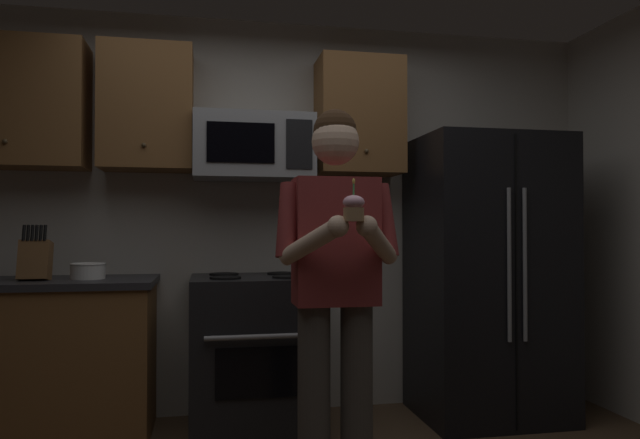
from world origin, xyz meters
name	(u,v)px	position (x,y,z in m)	size (l,w,h in m)	color
wall_back	(272,216)	(0.00, 1.75, 1.30)	(4.40, 0.10, 2.60)	beige
oven_range	(255,352)	(-0.15, 1.36, 0.46)	(0.76, 0.70, 0.93)	black
microwave	(253,148)	(-0.15, 1.48, 1.72)	(0.74, 0.41, 0.40)	#9EA0A5
refrigerator	(487,277)	(1.35, 1.32, 0.90)	(0.90, 0.75, 1.80)	black
cabinet_row_upper	(160,109)	(-0.72, 1.53, 1.95)	(2.78, 0.36, 0.76)	brown
counter_left	(24,361)	(-1.45, 1.38, 0.46)	(1.44, 0.66, 0.92)	brown
knife_block	(35,259)	(-1.38, 1.33, 1.04)	(0.16, 0.15, 0.32)	brown
bowl_large_white	(88,270)	(-1.11, 1.37, 0.97)	(0.20, 0.20, 0.09)	white
person	(336,275)	(0.14, 0.42, 1.00)	(0.60, 0.48, 1.76)	#4C4742
cupcake	(354,208)	(0.14, 0.09, 1.29)	(0.09, 0.09, 0.17)	#A87F56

